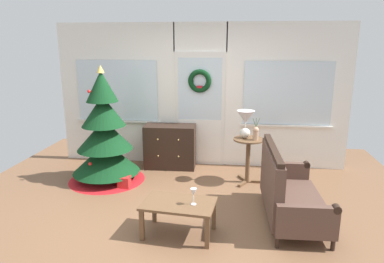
{
  "coord_description": "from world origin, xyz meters",
  "views": [
    {
      "loc": [
        0.66,
        -4.17,
        2.21
      ],
      "look_at": [
        0.05,
        0.55,
        1.0
      ],
      "focal_mm": 32.93,
      "sensor_mm": 36.0,
      "label": 1
    }
  ],
  "objects_px": {
    "dresser_cabinet": "(170,146)",
    "table_lamp": "(246,120)",
    "christmas_tree": "(105,141)",
    "wine_glass": "(194,193)",
    "gift_box": "(124,182)",
    "settee_sofa": "(286,191)",
    "flower_vase": "(256,133)",
    "side_table": "(248,152)",
    "coffee_table": "(179,207)"
  },
  "relations": [
    {
      "from": "dresser_cabinet",
      "to": "settee_sofa",
      "type": "relative_size",
      "value": 0.6
    },
    {
      "from": "wine_glass",
      "to": "gift_box",
      "type": "height_order",
      "value": "wine_glass"
    },
    {
      "from": "table_lamp",
      "to": "flower_vase",
      "type": "relative_size",
      "value": 1.26
    },
    {
      "from": "christmas_tree",
      "to": "flower_vase",
      "type": "height_order",
      "value": "christmas_tree"
    },
    {
      "from": "table_lamp",
      "to": "wine_glass",
      "type": "relative_size",
      "value": 2.26
    },
    {
      "from": "side_table",
      "to": "table_lamp",
      "type": "distance_m",
      "value": 0.51
    },
    {
      "from": "flower_vase",
      "to": "coffee_table",
      "type": "bearing_deg",
      "value": -119.67
    },
    {
      "from": "dresser_cabinet",
      "to": "table_lamp",
      "type": "xyz_separation_m",
      "value": [
        1.31,
        -0.51,
        0.63
      ]
    },
    {
      "from": "table_lamp",
      "to": "coffee_table",
      "type": "bearing_deg",
      "value": -114.01
    },
    {
      "from": "flower_vase",
      "to": "gift_box",
      "type": "distance_m",
      "value": 2.19
    },
    {
      "from": "settee_sofa",
      "to": "gift_box",
      "type": "distance_m",
      "value": 2.48
    },
    {
      "from": "wine_glass",
      "to": "gift_box",
      "type": "relative_size",
      "value": 1.08
    },
    {
      "from": "christmas_tree",
      "to": "table_lamp",
      "type": "height_order",
      "value": "christmas_tree"
    },
    {
      "from": "christmas_tree",
      "to": "wine_glass",
      "type": "height_order",
      "value": "christmas_tree"
    },
    {
      "from": "dresser_cabinet",
      "to": "wine_glass",
      "type": "height_order",
      "value": "dresser_cabinet"
    },
    {
      "from": "settee_sofa",
      "to": "gift_box",
      "type": "relative_size",
      "value": 8.35
    },
    {
      "from": "dresser_cabinet",
      "to": "coffee_table",
      "type": "xyz_separation_m",
      "value": [
        0.53,
        -2.26,
        -0.05
      ]
    },
    {
      "from": "christmas_tree",
      "to": "side_table",
      "type": "distance_m",
      "value": 2.31
    },
    {
      "from": "dresser_cabinet",
      "to": "flower_vase",
      "type": "xyz_separation_m",
      "value": [
        1.47,
        -0.61,
        0.46
      ]
    },
    {
      "from": "flower_vase",
      "to": "christmas_tree",
      "type": "bearing_deg",
      "value": -177.11
    },
    {
      "from": "christmas_tree",
      "to": "settee_sofa",
      "type": "distance_m",
      "value": 2.93
    },
    {
      "from": "christmas_tree",
      "to": "settee_sofa",
      "type": "relative_size",
      "value": 1.24
    },
    {
      "from": "dresser_cabinet",
      "to": "coffee_table",
      "type": "height_order",
      "value": "dresser_cabinet"
    },
    {
      "from": "christmas_tree",
      "to": "wine_glass",
      "type": "xyz_separation_m",
      "value": [
        1.64,
        -1.55,
        -0.13
      ]
    },
    {
      "from": "coffee_table",
      "to": "wine_glass",
      "type": "xyz_separation_m",
      "value": [
        0.18,
        -0.03,
        0.2
      ]
    },
    {
      "from": "wine_glass",
      "to": "gift_box",
      "type": "distance_m",
      "value": 1.84
    },
    {
      "from": "settee_sofa",
      "to": "side_table",
      "type": "xyz_separation_m",
      "value": [
        -0.45,
        1.16,
        0.14
      ]
    },
    {
      "from": "coffee_table",
      "to": "side_table",
      "type": "bearing_deg",
      "value": 63.85
    },
    {
      "from": "side_table",
      "to": "gift_box",
      "type": "relative_size",
      "value": 4.05
    },
    {
      "from": "dresser_cabinet",
      "to": "flower_vase",
      "type": "height_order",
      "value": "flower_vase"
    },
    {
      "from": "flower_vase",
      "to": "gift_box",
      "type": "xyz_separation_m",
      "value": [
        -2.01,
        -0.4,
        -0.76
      ]
    },
    {
      "from": "wine_glass",
      "to": "christmas_tree",
      "type": "bearing_deg",
      "value": 136.47
    },
    {
      "from": "wine_glass",
      "to": "dresser_cabinet",
      "type": "bearing_deg",
      "value": 107.27
    },
    {
      "from": "dresser_cabinet",
      "to": "table_lamp",
      "type": "relative_size",
      "value": 2.08
    },
    {
      "from": "side_table",
      "to": "coffee_table",
      "type": "relative_size",
      "value": 0.83
    },
    {
      "from": "coffee_table",
      "to": "wine_glass",
      "type": "distance_m",
      "value": 0.27
    },
    {
      "from": "table_lamp",
      "to": "dresser_cabinet",
      "type": "bearing_deg",
      "value": 158.75
    },
    {
      "from": "christmas_tree",
      "to": "flower_vase",
      "type": "bearing_deg",
      "value": 2.89
    },
    {
      "from": "christmas_tree",
      "to": "wine_glass",
      "type": "bearing_deg",
      "value": -43.53
    },
    {
      "from": "settee_sofa",
      "to": "table_lamp",
      "type": "distance_m",
      "value": 1.46
    },
    {
      "from": "christmas_tree",
      "to": "wine_glass",
      "type": "relative_size",
      "value": 9.61
    },
    {
      "from": "table_lamp",
      "to": "gift_box",
      "type": "bearing_deg",
      "value": -164.77
    },
    {
      "from": "settee_sofa",
      "to": "coffee_table",
      "type": "xyz_separation_m",
      "value": [
        -1.29,
        -0.54,
        -0.03
      ]
    },
    {
      "from": "christmas_tree",
      "to": "gift_box",
      "type": "distance_m",
      "value": 0.75
    },
    {
      "from": "table_lamp",
      "to": "wine_glass",
      "type": "distance_m",
      "value": 1.93
    },
    {
      "from": "gift_box",
      "to": "table_lamp",
      "type": "bearing_deg",
      "value": 15.23
    },
    {
      "from": "settee_sofa",
      "to": "flower_vase",
      "type": "bearing_deg",
      "value": 107.67
    },
    {
      "from": "settee_sofa",
      "to": "wine_glass",
      "type": "distance_m",
      "value": 1.26
    },
    {
      "from": "coffee_table",
      "to": "wine_glass",
      "type": "relative_size",
      "value": 4.55
    },
    {
      "from": "side_table",
      "to": "flower_vase",
      "type": "height_order",
      "value": "flower_vase"
    }
  ]
}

